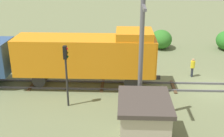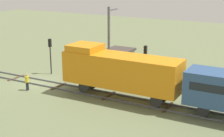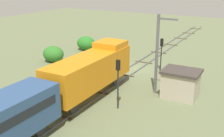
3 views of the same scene
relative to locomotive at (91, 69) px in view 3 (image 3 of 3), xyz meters
name	(u,v)px [view 3 (image 3 of 3)]	position (x,y,z in m)	size (l,w,h in m)	color
ground_plane	(135,69)	(0.00, -9.94, -2.77)	(105.57, 105.57, 0.00)	#66704C
railway_track	(135,68)	(0.00, -9.94, -2.70)	(2.40, 70.38, 0.16)	#595960
locomotive	(91,69)	(0.00, 0.00, 0.00)	(2.90, 11.60, 4.60)	orange
traffic_signal_near	(161,49)	(-3.20, -10.51, 0.07)	(0.32, 0.34, 4.09)	#262628
traffic_signal_mid	(118,75)	(-3.40, 1.06, 0.32)	(0.32, 0.34, 4.47)	#262628
worker_near_track	(115,60)	(2.40, -9.02, -1.78)	(0.38, 0.38, 1.70)	#262B38
catenary_mast	(158,53)	(-5.06, -3.90, 1.39)	(1.94, 0.28, 7.83)	#595960
relay_hut	(181,83)	(-7.50, -4.03, -1.38)	(3.50, 2.90, 2.74)	#B2A893
bush_near	(86,43)	(10.71, -14.83, -1.68)	(3.00, 2.46, 2.18)	#2B7626
bush_mid	(53,54)	(10.96, -7.30, -1.68)	(2.99, 2.45, 2.18)	#2F7326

